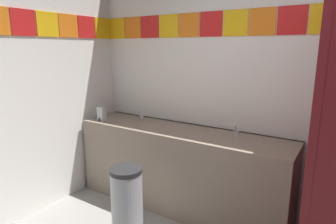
% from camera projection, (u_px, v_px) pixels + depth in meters
% --- Properties ---
extents(wall_back, '(4.41, 0.09, 2.83)m').
position_uv_depth(wall_back, '(287.00, 83.00, 2.67)').
color(wall_back, white).
rests_on(wall_back, ground_plane).
extents(vanity_counter, '(2.36, 0.57, 0.89)m').
position_uv_depth(vanity_counter, '(179.00, 168.00, 3.13)').
color(vanity_counter, gray).
rests_on(vanity_counter, ground_plane).
extents(faucet_left, '(0.04, 0.10, 0.14)m').
position_uv_depth(faucet_left, '(141.00, 116.00, 3.41)').
color(faucet_left, silver).
rests_on(faucet_left, vanity_counter).
extents(faucet_right, '(0.04, 0.10, 0.14)m').
position_uv_depth(faucet_right, '(236.00, 131.00, 2.78)').
color(faucet_right, silver).
rests_on(faucet_right, vanity_counter).
extents(soap_dispenser, '(0.09, 0.09, 0.16)m').
position_uv_depth(soap_dispenser, '(102.00, 114.00, 3.40)').
color(soap_dispenser, '#B7BABF').
rests_on(soap_dispenser, vanity_counter).
extents(trash_bin, '(0.29, 0.29, 0.72)m').
position_uv_depth(trash_bin, '(127.00, 206.00, 2.55)').
color(trash_bin, '#999EA3').
rests_on(trash_bin, ground_plane).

